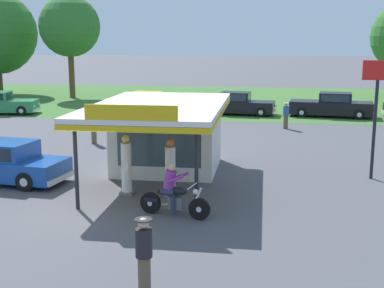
% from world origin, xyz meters
% --- Properties ---
extents(ground_plane, '(300.00, 300.00, 0.00)m').
position_xyz_m(ground_plane, '(0.00, 0.00, 0.00)').
color(ground_plane, '#4C4C51').
extents(grass_verge_strip, '(120.00, 24.00, 0.01)m').
position_xyz_m(grass_verge_strip, '(0.00, 30.00, 0.00)').
color(grass_verge_strip, '#3D6B2D').
rests_on(grass_verge_strip, ground).
extents(service_station_kiosk, '(4.55, 7.89, 3.27)m').
position_xyz_m(service_station_kiosk, '(1.67, 5.26, 1.65)').
color(service_station_kiosk, silver).
rests_on(service_station_kiosk, ground).
extents(gas_pump_nearside, '(0.44, 0.44, 2.01)m').
position_xyz_m(gas_pump_nearside, '(0.93, 2.07, 0.92)').
color(gas_pump_nearside, slate).
rests_on(gas_pump_nearside, ground).
extents(gas_pump_offside, '(0.44, 0.44, 1.92)m').
position_xyz_m(gas_pump_offside, '(2.40, 2.07, 0.88)').
color(gas_pump_offside, slate).
rests_on(gas_pump_offside, ground).
extents(motorcycle_with_rider, '(2.15, 0.81, 1.58)m').
position_xyz_m(motorcycle_with_rider, '(2.84, 0.12, 0.65)').
color(motorcycle_with_rider, black).
rests_on(motorcycle_with_rider, ground).
extents(parked_car_back_row_far_left, '(5.10, 2.58, 1.54)m').
position_xyz_m(parked_car_back_row_far_left, '(-12.64, 19.36, 0.69)').
color(parked_car_back_row_far_left, '#2D844C').
rests_on(parked_car_back_row_far_left, ground).
extents(parked_car_back_row_centre_left, '(5.38, 2.44, 1.45)m').
position_xyz_m(parked_car_back_row_centre_left, '(-3.11, 21.51, 0.67)').
color(parked_car_back_row_centre_left, gold).
rests_on(parked_car_back_row_centre_left, ground).
extents(parked_car_back_row_left, '(5.72, 2.61, 1.61)m').
position_xyz_m(parked_car_back_row_left, '(9.82, 21.13, 0.72)').
color(parked_car_back_row_left, black).
rests_on(parked_car_back_row_left, ground).
extents(parked_car_back_row_centre, '(5.14, 2.30, 1.54)m').
position_xyz_m(parked_car_back_row_centre, '(3.61, 21.30, 0.69)').
color(parked_car_back_row_centre, black).
rests_on(parked_car_back_row_centre, ground).
extents(bystander_leaning_by_kiosk, '(0.34, 0.34, 1.57)m').
position_xyz_m(bystander_leaning_by_kiosk, '(-2.90, 10.16, 0.83)').
color(bystander_leaning_by_kiosk, brown).
rests_on(bystander_leaning_by_kiosk, ground).
extents(bystander_standing_back_lot, '(0.36, 0.36, 1.64)m').
position_xyz_m(bystander_standing_back_lot, '(3.10, -4.66, 0.88)').
color(bystander_standing_back_lot, brown).
rests_on(bystander_standing_back_lot, ground).
extents(bystander_chatting_near_pumps, '(0.34, 0.34, 1.52)m').
position_xyz_m(bystander_chatting_near_pumps, '(6.65, 15.92, 0.81)').
color(bystander_chatting_near_pumps, brown).
rests_on(bystander_chatting_near_pumps, ground).
extents(tree_oak_right, '(5.23, 5.23, 8.78)m').
position_xyz_m(tree_oak_right, '(-11.46, 29.75, 6.02)').
color(tree_oak_right, brown).
rests_on(tree_oak_right, ground).
extents(roadside_pole_sign, '(1.10, 0.12, 4.34)m').
position_xyz_m(roadside_pole_sign, '(9.39, 5.25, 2.99)').
color(roadside_pole_sign, black).
rests_on(roadside_pole_sign, ground).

